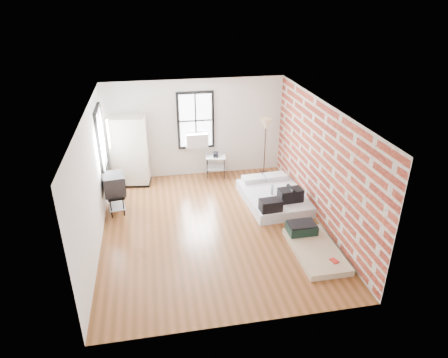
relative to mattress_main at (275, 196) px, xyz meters
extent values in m
plane|color=#5B3518|center=(-1.75, -0.87, -0.18)|extent=(6.00, 6.00, 0.00)
cube|color=silver|center=(-1.75, 2.13, 1.22)|extent=(5.00, 0.01, 2.80)
cube|color=silver|center=(-1.75, -3.87, 1.22)|extent=(5.00, 0.01, 2.80)
cube|color=silver|center=(-4.25, -0.87, 1.22)|extent=(0.01, 6.00, 2.80)
cube|color=maroon|center=(0.75, -0.87, 1.22)|extent=(0.02, 6.00, 2.80)
cube|color=white|center=(-1.75, -0.87, 2.62)|extent=(5.00, 6.00, 0.01)
cube|color=white|center=(-1.75, 2.08, 1.47)|extent=(0.90, 0.02, 1.50)
cube|color=black|center=(-2.23, 2.10, 1.47)|extent=(0.07, 0.08, 1.64)
cube|color=black|center=(-1.26, 2.10, 1.47)|extent=(0.07, 0.08, 1.64)
cube|color=black|center=(-1.75, 2.10, 2.26)|extent=(0.90, 0.08, 0.07)
cube|color=black|center=(-1.75, 2.10, 0.69)|extent=(0.90, 0.08, 0.07)
cube|color=black|center=(-1.75, 2.07, 1.47)|extent=(0.04, 0.02, 1.50)
cube|color=black|center=(-1.75, 2.07, 1.47)|extent=(0.90, 0.02, 0.04)
cube|color=silver|center=(-1.75, 1.96, 0.94)|extent=(0.62, 0.30, 0.40)
cube|color=white|center=(-4.20, 0.93, 1.47)|extent=(0.02, 0.90, 1.50)
cube|color=black|center=(-4.22, 0.45, 1.47)|extent=(0.08, 0.07, 1.64)
cube|color=black|center=(-4.22, 1.42, 1.47)|extent=(0.08, 0.07, 1.64)
cube|color=black|center=(-4.22, 0.93, 2.26)|extent=(0.08, 0.90, 0.07)
cube|color=black|center=(-4.22, 0.93, 0.69)|extent=(0.08, 0.90, 0.07)
cube|color=black|center=(-4.19, 0.93, 1.47)|extent=(0.02, 0.04, 1.50)
cube|color=black|center=(-4.19, 0.93, 1.47)|extent=(0.02, 0.90, 0.04)
cube|color=white|center=(0.00, 0.02, -0.04)|extent=(1.63, 2.12, 0.27)
cube|color=white|center=(-0.37, 0.79, 0.15)|extent=(0.61, 0.41, 0.13)
cube|color=white|center=(0.26, 0.84, 0.15)|extent=(0.61, 0.41, 0.13)
cube|color=black|center=(0.25, -0.44, 0.25)|extent=(0.61, 0.38, 0.32)
cylinder|color=black|center=(0.25, -0.44, 0.43)|extent=(0.11, 0.38, 0.08)
cube|color=black|center=(-0.36, -0.80, 0.23)|extent=(0.53, 0.35, 0.28)
cylinder|color=#AEC6DF|center=(-0.10, -0.04, 0.20)|extent=(0.07, 0.07, 0.23)
cylinder|color=#1962B5|center=(-0.10, -0.04, 0.34)|extent=(0.04, 0.04, 0.03)
cube|color=tan|center=(0.20, -2.25, -0.11)|extent=(0.90, 1.69, 0.13)
cube|color=black|center=(0.11, -1.63, 0.05)|extent=(0.62, 0.45, 0.20)
cube|color=black|center=(0.11, -1.63, 0.17)|extent=(0.59, 0.41, 0.04)
cube|color=#B3221C|center=(0.38, -2.74, -0.03)|extent=(0.17, 0.21, 0.02)
cube|color=black|center=(-3.62, 1.78, -0.15)|extent=(1.05, 0.69, 0.06)
cube|color=beige|center=(-3.62, 1.78, 0.83)|extent=(1.01, 0.65, 1.89)
cylinder|color=black|center=(-1.50, 1.71, 0.13)|extent=(0.02, 0.02, 0.61)
cylinder|color=black|center=(-1.02, 1.62, 0.13)|extent=(0.02, 0.02, 0.61)
cylinder|color=black|center=(-1.44, 2.08, 0.13)|extent=(0.02, 0.02, 0.61)
cylinder|color=black|center=(-0.95, 2.00, 0.13)|extent=(0.02, 0.02, 0.61)
cube|color=silver|center=(-1.23, 1.85, 0.44)|extent=(0.63, 0.54, 0.02)
cube|color=silver|center=(-1.23, 1.85, 0.10)|extent=(0.60, 0.51, 0.02)
cube|color=black|center=(-1.23, 1.85, 0.50)|extent=(0.17, 0.22, 0.11)
cylinder|color=#321D10|center=(0.21, 1.78, -0.16)|extent=(0.24, 0.24, 0.03)
cylinder|color=#321D10|center=(0.21, 1.78, 0.58)|extent=(0.03, 0.03, 1.46)
cone|color=tan|center=(0.21, 1.78, 1.36)|extent=(0.36, 0.36, 0.32)
cylinder|color=black|center=(-4.07, -0.02, 0.07)|extent=(0.03, 0.03, 0.49)
cylinder|color=black|center=(-3.78, 0.01, 0.07)|extent=(0.03, 0.03, 0.49)
cylinder|color=black|center=(-4.15, 0.56, 0.07)|extent=(0.03, 0.03, 0.49)
cylinder|color=black|center=(-3.86, 0.60, 0.07)|extent=(0.03, 0.03, 0.49)
cube|color=black|center=(-3.97, 0.29, 0.31)|extent=(0.48, 0.75, 0.03)
cube|color=silver|center=(-3.97, 0.29, 0.02)|extent=(0.46, 0.73, 0.02)
cube|color=black|center=(-3.97, 0.29, 0.57)|extent=(0.56, 0.63, 0.49)
cube|color=black|center=(-3.72, 0.32, 0.57)|extent=(0.08, 0.47, 0.39)
camera|label=1|loc=(-2.93, -8.62, 4.87)|focal=32.00mm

